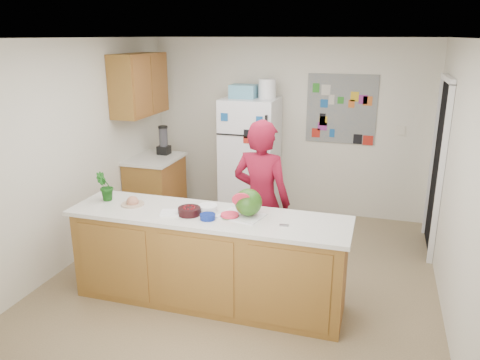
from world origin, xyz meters
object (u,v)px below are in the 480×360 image
(refrigerator, at_px, (250,158))
(watermelon, at_px, (248,202))
(person, at_px, (261,201))
(cherry_bowl, at_px, (189,211))

(refrigerator, bearing_deg, watermelon, -74.72)
(refrigerator, bearing_deg, person, -70.66)
(person, height_order, watermelon, person)
(refrigerator, distance_m, watermelon, 2.42)
(person, distance_m, watermelon, 0.62)
(cherry_bowl, bearing_deg, watermelon, 12.35)
(refrigerator, xyz_separation_m, watermelon, (0.64, -2.33, 0.21))
(person, bearing_deg, watermelon, 101.98)
(person, xyz_separation_m, cherry_bowl, (-0.51, -0.71, 0.09))
(cherry_bowl, bearing_deg, person, 53.93)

